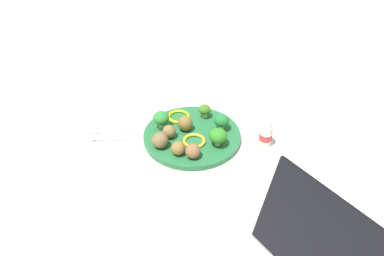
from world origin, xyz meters
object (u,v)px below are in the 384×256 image
at_px(broccoli_floret_front_right, 222,121).
at_px(meatball_front_left, 160,140).
at_px(napkin, 106,136).
at_px(yogurt_bottle, 266,135).
at_px(pepper_ring_front_right, 194,141).
at_px(knife, 105,131).
at_px(meatball_mid_left, 178,148).
at_px(meatball_front_right, 169,132).
at_px(plate, 192,136).
at_px(broccoli_floret_mid_left, 161,118).
at_px(meatball_center, 194,151).
at_px(meatball_far_rim, 185,123).
at_px(fork, 102,139).
at_px(pepper_ring_mid_left, 179,117).
at_px(broccoli_floret_front_left, 205,110).
at_px(broccoli_floret_back_right, 218,136).

distance_m(broccoli_floret_front_right, meatball_front_left, 0.19).
distance_m(napkin, yogurt_bottle, 0.46).
xyz_separation_m(pepper_ring_front_right, knife, (0.26, -0.07, -0.01)).
relative_size(meatball_mid_left, meatball_front_right, 0.99).
height_order(plate, broccoli_floret_front_right, broccoli_floret_front_right).
bearing_deg(broccoli_floret_mid_left, pepper_ring_front_right, 143.72).
relative_size(broccoli_floret_front_right, pepper_ring_front_right, 0.77).
bearing_deg(meatball_center, napkin, -23.77).
xyz_separation_m(meatball_mid_left, yogurt_bottle, (-0.24, -0.05, -0.00)).
xyz_separation_m(meatball_front_right, knife, (0.19, -0.04, -0.03)).
relative_size(meatball_mid_left, napkin, 0.23).
xyz_separation_m(plate, meatball_center, (-0.00, 0.10, 0.03)).
bearing_deg(meatball_far_rim, napkin, 2.17).
distance_m(broccoli_floret_mid_left, meatball_far_rim, 0.07).
bearing_deg(plate, fork, 1.47).
distance_m(meatball_front_right, pepper_ring_front_right, 0.08).
xyz_separation_m(plate, knife, (0.26, -0.03, -0.00)).
height_order(meatball_front_left, pepper_ring_front_right, meatball_front_left).
bearing_deg(pepper_ring_mid_left, meatball_mid_left, 90.12).
bearing_deg(broccoli_floret_front_right, pepper_ring_front_right, 35.64).
bearing_deg(broccoli_floret_front_left, pepper_ring_mid_left, 0.96).
distance_m(plate, broccoli_floret_back_right, 0.10).
distance_m(broccoli_floret_mid_left, fork, 0.18).
height_order(napkin, knife, knife).
height_order(broccoli_floret_back_right, broccoli_floret_front_left, broccoli_floret_back_right).
distance_m(broccoli_floret_back_right, meatball_far_rim, 0.11).
distance_m(meatball_front_right, fork, 0.20).
bearing_deg(meatball_front_right, meatball_mid_left, 109.78).
relative_size(plate, meatball_mid_left, 7.32).
xyz_separation_m(broccoli_floret_back_right, meatball_center, (0.06, 0.05, -0.01)).
height_order(meatball_front_right, meatball_center, meatball_center).
xyz_separation_m(meatball_mid_left, knife, (0.22, -0.12, -0.03)).
bearing_deg(meatball_far_rim, meatball_mid_left, 79.76).
bearing_deg(pepper_ring_mid_left, napkin, 18.15).
xyz_separation_m(meatball_front_right, fork, (0.19, -0.01, -0.03)).
xyz_separation_m(meatball_far_rim, yogurt_bottle, (-0.22, 0.05, -0.00)).
height_order(broccoli_floret_back_right, pepper_ring_front_right, broccoli_floret_back_right).
bearing_deg(meatball_far_rim, meatball_front_right, 37.41).
bearing_deg(plate, meatball_front_right, 12.79).
height_order(broccoli_floret_back_right, napkin, broccoli_floret_back_right).
height_order(meatball_mid_left, meatball_front_left, meatball_front_left).
bearing_deg(napkin, fork, 65.42).
relative_size(pepper_ring_mid_left, fork, 0.56).
height_order(broccoli_floret_mid_left, meatball_front_right, broccoli_floret_mid_left).
bearing_deg(pepper_ring_mid_left, meatball_front_left, 70.30).
distance_m(broccoli_floret_front_left, meatball_mid_left, 0.19).
bearing_deg(broccoli_floret_back_right, broccoli_floret_front_right, -102.88).
bearing_deg(napkin, meatball_mid_left, 155.09).
relative_size(meatball_front_left, yogurt_bottle, 0.59).
xyz_separation_m(plate, napkin, (0.25, -0.01, -0.01)).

